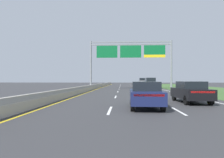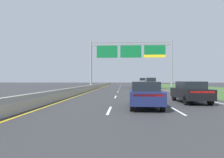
# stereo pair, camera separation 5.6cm
# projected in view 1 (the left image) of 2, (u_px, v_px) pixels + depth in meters

# --- Properties ---
(ground_plane) EXTENTS (220.00, 220.00, 0.00)m
(ground_plane) POSITION_uv_depth(u_px,v_px,m) (129.00, 90.00, 35.52)
(ground_plane) COLOR #333335
(lane_striping) EXTENTS (11.96, 106.00, 0.01)m
(lane_striping) POSITION_uv_depth(u_px,v_px,m) (129.00, 90.00, 35.06)
(lane_striping) COLOR white
(lane_striping) RESTS_ON ground
(grass_verge_right) EXTENTS (14.00, 110.00, 0.02)m
(grass_verge_right) POSITION_uv_depth(u_px,v_px,m) (211.00, 90.00, 34.78)
(grass_verge_right) COLOR #3D602D
(grass_verge_right) RESTS_ON ground
(median_barrier_concrete) EXTENTS (0.60, 110.00, 0.85)m
(median_barrier_concrete) POSITION_uv_depth(u_px,v_px,m) (92.00, 88.00, 35.87)
(median_barrier_concrete) COLOR #A8A399
(median_barrier_concrete) RESTS_ON ground
(overhead_sign_gantry) EXTENTS (15.06, 0.42, 8.91)m
(overhead_sign_gantry) POSITION_uv_depth(u_px,v_px,m) (131.00, 54.00, 37.05)
(overhead_sign_gantry) COLOR gray
(overhead_sign_gantry) RESTS_ON ground
(pickup_truck_grey) EXTENTS (2.13, 5.45, 2.20)m
(pickup_truck_grey) POSITION_uv_depth(u_px,v_px,m) (143.00, 83.00, 47.78)
(pickup_truck_grey) COLOR slate
(pickup_truck_grey) RESTS_ON ground
(car_black_right_lane_sedan) EXTENTS (1.92, 4.44, 1.57)m
(car_black_right_lane_sedan) POSITION_uv_depth(u_px,v_px,m) (191.00, 92.00, 14.97)
(car_black_right_lane_sedan) COLOR black
(car_black_right_lane_sedan) RESTS_ON ground
(car_darkgreen_right_lane_suv) EXTENTS (1.99, 4.74, 2.11)m
(car_darkgreen_right_lane_suv) POSITION_uv_depth(u_px,v_px,m) (150.00, 83.00, 37.12)
(car_darkgreen_right_lane_suv) COLOR #193D23
(car_darkgreen_right_lane_suv) RESTS_ON ground
(car_navy_centre_lane_sedan) EXTENTS (1.94, 4.45, 1.57)m
(car_navy_centre_lane_sedan) POSITION_uv_depth(u_px,v_px,m) (145.00, 94.00, 12.24)
(car_navy_centre_lane_sedan) COLOR #161E47
(car_navy_centre_lane_sedan) RESTS_ON ground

